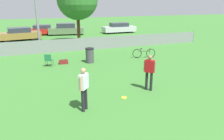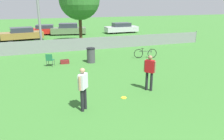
% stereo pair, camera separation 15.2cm
% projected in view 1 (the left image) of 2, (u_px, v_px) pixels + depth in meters
% --- Properties ---
extents(fence_backline, '(25.11, 0.07, 1.21)m').
position_uv_depth(fence_backline, '(77.00, 45.00, 19.01)').
color(fence_backline, gray).
rests_on(fence_backline, ground_plane).
extents(player_defender_red, '(0.44, 0.46, 1.74)m').
position_uv_depth(player_defender_red, '(149.00, 70.00, 10.33)').
color(player_defender_red, black).
rests_on(player_defender_red, ground_plane).
extents(player_receiver_white, '(0.44, 0.46, 1.74)m').
position_uv_depth(player_receiver_white, '(84.00, 86.00, 8.36)').
color(player_receiver_white, black).
rests_on(player_receiver_white, ground_plane).
extents(frisbee_disc, '(0.25, 0.25, 0.03)m').
position_uv_depth(frisbee_disc, '(124.00, 98.00, 9.75)').
color(frisbee_disc, yellow).
rests_on(frisbee_disc, ground_plane).
extents(folding_chair_sideline, '(0.58, 0.58, 0.85)m').
position_uv_depth(folding_chair_sideline, '(48.00, 59.00, 14.37)').
color(folding_chair_sideline, '#333338').
rests_on(folding_chair_sideline, ground_plane).
extents(bicycle_sideline, '(1.70, 0.60, 0.75)m').
position_uv_depth(bicycle_sideline, '(144.00, 53.00, 16.64)').
color(bicycle_sideline, black).
rests_on(bicycle_sideline, ground_plane).
extents(trash_bin, '(0.60, 0.60, 1.04)m').
position_uv_depth(trash_bin, '(90.00, 55.00, 15.29)').
color(trash_bin, '#3F3F44').
rests_on(trash_bin, ground_plane).
extents(gear_bag_sideline, '(0.59, 0.32, 0.29)m').
position_uv_depth(gear_bag_sideline, '(63.00, 62.00, 15.10)').
color(gear_bag_sideline, maroon).
rests_on(gear_bag_sideline, ground_plane).
extents(parked_car_tan, '(4.65, 2.35, 1.41)m').
position_uv_depth(parked_car_tan, '(19.00, 34.00, 24.18)').
color(parked_car_tan, black).
rests_on(parked_car_tan, ground_plane).
extents(parked_car_red, '(4.37, 2.29, 1.28)m').
position_uv_depth(parked_car_red, '(42.00, 30.00, 28.28)').
color(parked_car_red, black).
rests_on(parked_car_red, ground_plane).
extents(parked_car_olive, '(4.67, 2.47, 1.47)m').
position_uv_depth(parked_car_olive, '(66.00, 29.00, 28.35)').
color(parked_car_olive, black).
rests_on(parked_car_olive, ground_plane).
extents(parked_car_silver, '(4.51, 1.74, 1.38)m').
position_uv_depth(parked_car_silver, '(119.00, 28.00, 30.06)').
color(parked_car_silver, black).
rests_on(parked_car_silver, ground_plane).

